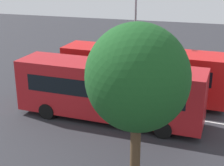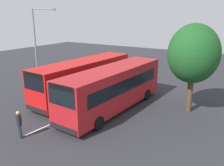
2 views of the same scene
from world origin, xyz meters
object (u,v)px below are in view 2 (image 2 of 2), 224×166
(bus_far_left, at_px, (84,77))
(pedestrian, at_px, (19,122))
(street_lamp, at_px, (38,46))
(bus_center_left, at_px, (113,87))
(depot_tree, at_px, (194,54))

(bus_far_left, bearing_deg, pedestrian, 12.76)
(bus_far_left, xyz_separation_m, street_lamp, (1.50, -4.17, 2.72))
(pedestrian, xyz_separation_m, street_lamp, (-6.71, -5.55, 3.52))
(bus_center_left, bearing_deg, depot_tree, 121.47)
(pedestrian, xyz_separation_m, depot_tree, (-9.86, 7.74, 3.51))
(bus_far_left, bearing_deg, bus_center_left, 76.03)
(pedestrian, distance_m, street_lamp, 9.39)
(bus_far_left, bearing_deg, depot_tree, 103.49)
(bus_far_left, distance_m, bus_center_left, 4.02)
(bus_center_left, relative_size, pedestrian, 6.21)
(pedestrian, height_order, street_lamp, street_lamp)
(bus_far_left, bearing_deg, street_lamp, -67.08)
(bus_center_left, distance_m, depot_tree, 6.58)
(bus_far_left, height_order, depot_tree, depot_tree)
(pedestrian, bearing_deg, bus_center_left, -8.64)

